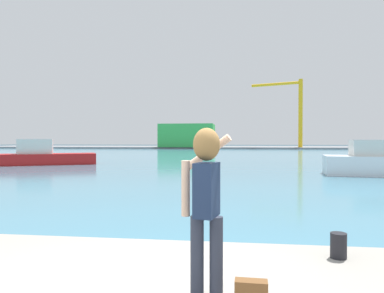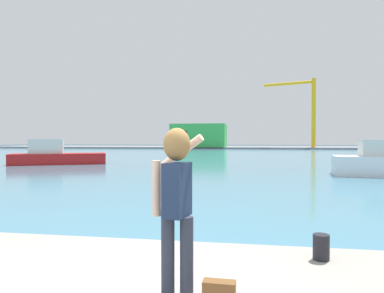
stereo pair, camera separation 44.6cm
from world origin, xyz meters
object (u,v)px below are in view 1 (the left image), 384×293
object	(u,v)px
harbor_bollard	(339,246)
port_crane	(294,105)
person_photographer	(206,193)
handbag	(251,293)
warehouse_left	(187,136)
boat_moored	(45,156)

from	to	relation	value
harbor_bollard	port_crane	world-z (taller)	port_crane
person_photographer	harbor_bollard	size ratio (longest dim) A/B	5.08
handbag	warehouse_left	world-z (taller)	warehouse_left
boat_moored	handbag	bearing A→B (deg)	-83.23
harbor_bollard	port_crane	size ratio (longest dim) A/B	0.02
person_photographer	port_crane	bearing A→B (deg)	3.14
harbor_bollard	port_crane	xyz separation A→B (m)	(12.43, 83.44, 9.87)
person_photographer	handbag	world-z (taller)	person_photographer
handbag	harbor_bollard	distance (m)	1.98
harbor_bollard	boat_moored	bearing A→B (deg)	126.79
person_photographer	warehouse_left	size ratio (longest dim) A/B	0.13
handbag	boat_moored	xyz separation A→B (m)	(-17.16, 26.14, 0.07)
person_photographer	warehouse_left	world-z (taller)	warehouse_left
warehouse_left	port_crane	xyz separation A→B (m)	(26.35, -1.52, 7.31)
person_photographer	port_crane	distance (m)	86.44
person_photographer	boat_moored	size ratio (longest dim) A/B	0.21
person_photographer	harbor_bollard	xyz separation A→B (m)	(1.70, 1.37, -0.89)
harbor_bollard	warehouse_left	distance (m)	86.13
person_photographer	handbag	size ratio (longest dim) A/B	5.44
harbor_bollard	handbag	bearing A→B (deg)	-128.97
warehouse_left	port_crane	bearing A→B (deg)	-3.30
handbag	harbor_bollard	xyz separation A→B (m)	(1.24, 1.54, 0.05)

